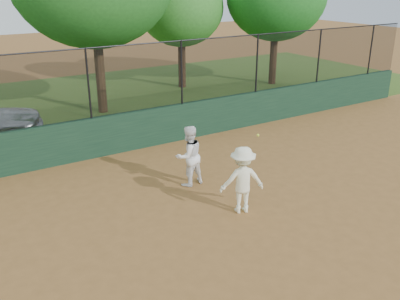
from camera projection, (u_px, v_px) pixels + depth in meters
ground at (225, 249)px, 8.72m from camera, size 80.00×80.00×0.00m
back_wall at (110, 135)px, 13.24m from camera, size 26.00×0.20×1.20m
grass_strip at (57, 108)px, 18.20m from camera, size 36.00×12.00×0.01m
player_second at (189, 156)px, 11.19m from camera, size 0.81×0.66×1.57m
player_main at (242, 180)px, 9.88m from camera, size 1.14×0.90×1.87m
fence_assembly at (104, 81)px, 12.64m from camera, size 26.00×0.06×2.00m
tree_3 at (181, 9)px, 20.39m from camera, size 4.01×3.65×5.40m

